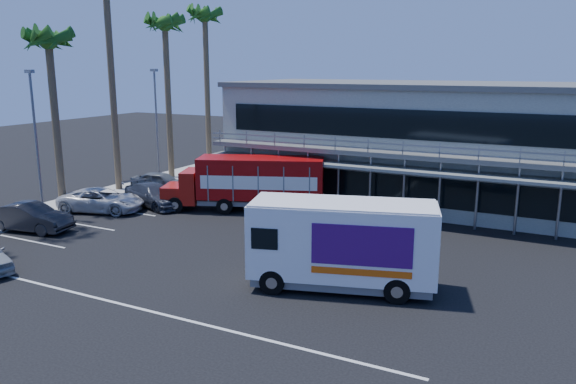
% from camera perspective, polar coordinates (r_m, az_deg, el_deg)
% --- Properties ---
extents(ground, '(120.00, 120.00, 0.00)m').
position_cam_1_polar(ground, '(24.55, -3.56, -7.05)').
color(ground, black).
rests_on(ground, ground).
extents(building, '(22.40, 12.00, 7.30)m').
position_cam_1_polar(building, '(36.20, 12.70, 5.04)').
color(building, gray).
rests_on(building, ground).
extents(curb_strip, '(3.00, 32.00, 0.16)m').
position_cam_1_polar(curb_strip, '(38.14, -18.61, -0.40)').
color(curb_strip, '#A5A399').
rests_on(curb_strip, ground).
extents(palm_c, '(2.80, 2.80, 10.75)m').
position_cam_1_polar(palm_c, '(35.17, -23.11, 13.22)').
color(palm_c, brown).
rests_on(palm_c, ground).
extents(palm_e, '(2.80, 2.80, 12.25)m').
position_cam_1_polar(palm_e, '(42.28, -12.37, 15.51)').
color(palm_e, brown).
rests_on(palm_e, ground).
extents(palm_f, '(2.80, 2.80, 13.25)m').
position_cam_1_polar(palm_f, '(46.97, -8.42, 16.45)').
color(palm_f, brown).
rests_on(palm_f, ground).
extents(light_pole_near, '(0.50, 0.25, 8.09)m').
position_cam_1_polar(light_pole_near, '(33.55, -24.24, 5.11)').
color(light_pole_near, gray).
rests_on(light_pole_near, ground).
extents(light_pole_far, '(0.50, 0.25, 8.09)m').
position_cam_1_polar(light_pole_far, '(40.53, -13.20, 7.00)').
color(light_pole_far, gray).
rests_on(light_pole_far, ground).
extents(red_truck, '(9.47, 5.39, 3.14)m').
position_cam_1_polar(red_truck, '(32.61, -3.87, 1.06)').
color(red_truck, '#A5140D').
rests_on(red_truck, ground).
extents(white_van, '(7.29, 4.19, 3.37)m').
position_cam_1_polar(white_van, '(21.18, 5.51, -5.21)').
color(white_van, white).
rests_on(white_van, ground).
extents(parked_car_b, '(4.57, 2.26, 1.44)m').
position_cam_1_polar(parked_car_b, '(31.57, -24.73, -2.36)').
color(parked_car_b, black).
rests_on(parked_car_b, ground).
extents(parked_car_c, '(5.31, 3.52, 1.35)m').
position_cam_1_polar(parked_car_c, '(34.29, -18.41, -0.79)').
color(parked_car_c, silver).
rests_on(parked_car_c, ground).
extents(parked_car_d, '(5.04, 3.16, 1.36)m').
position_cam_1_polar(parked_car_d, '(34.67, -13.44, -0.33)').
color(parked_car_d, '#2B2F3A').
rests_on(parked_car_d, ground).
extents(parked_car_e, '(4.28, 2.48, 1.37)m').
position_cam_1_polar(parked_car_e, '(38.56, -12.79, 1.01)').
color(parked_car_e, slate).
rests_on(parked_car_e, ground).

